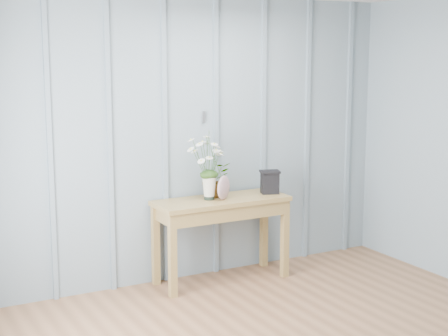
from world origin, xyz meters
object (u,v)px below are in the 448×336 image
sideboard (221,211)px  felt_disc_vessel (224,188)px  daisy_vase (209,159)px  carved_box (270,182)px

sideboard → felt_disc_vessel: (-0.00, -0.05, 0.22)m
sideboard → daisy_vase: 0.48m
daisy_vase → carved_box: size_ratio=2.70×
daisy_vase → carved_box: 0.65m
daisy_vase → felt_disc_vessel: bearing=-28.9°
daisy_vase → carved_box: (0.60, -0.03, -0.25)m
sideboard → daisy_vase: bearing=173.4°
carved_box → felt_disc_vessel: bearing=-176.9°
daisy_vase → felt_disc_vessel: (0.11, -0.06, -0.25)m
sideboard → daisy_vase: (-0.11, 0.01, 0.47)m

